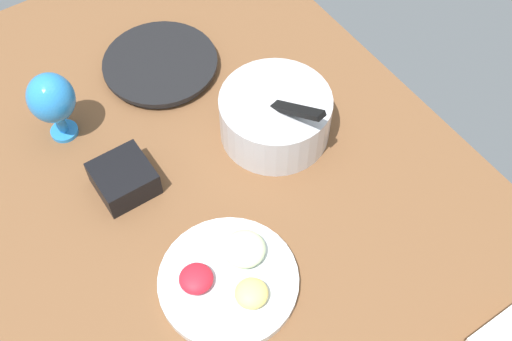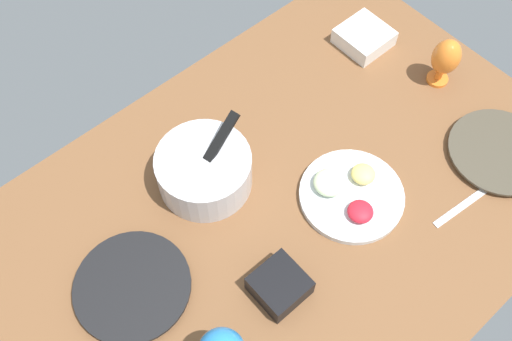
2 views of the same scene
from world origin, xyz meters
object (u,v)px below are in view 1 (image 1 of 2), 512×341
at_px(dinner_plate_left, 161,65).
at_px(mixing_bowl, 275,115).
at_px(fruit_platter, 230,277).
at_px(square_bowl_black, 124,178).
at_px(hurricane_glass_blue, 52,99).

xyz_separation_m(dinner_plate_left, mixing_bowl, (0.31, 0.12, 0.04)).
bearing_deg(fruit_platter, mixing_bowl, 131.94).
xyz_separation_m(dinner_plate_left, fruit_platter, (0.55, -0.16, 0.00)).
relative_size(dinner_plate_left, square_bowl_black, 2.39).
height_order(dinner_plate_left, square_bowl_black, square_bowl_black).
xyz_separation_m(mixing_bowl, hurricane_glass_blue, (-0.26, -0.39, 0.05)).
xyz_separation_m(fruit_platter, square_bowl_black, (-0.30, -0.07, 0.02)).
bearing_deg(mixing_bowl, hurricane_glass_blue, -123.69).
relative_size(dinner_plate_left, mixing_bowl, 1.09).
bearing_deg(hurricane_glass_blue, square_bowl_black, 12.94).
height_order(dinner_plate_left, mixing_bowl, mixing_bowl).
height_order(dinner_plate_left, fruit_platter, fruit_platter).
bearing_deg(hurricane_glass_blue, fruit_platter, 12.51).
bearing_deg(square_bowl_black, mixing_bowl, 80.95).
relative_size(mixing_bowl, square_bowl_black, 2.19).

